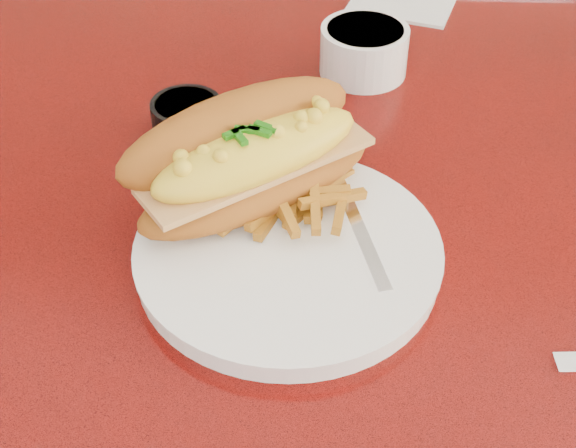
{
  "coord_description": "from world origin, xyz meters",
  "views": [
    {
      "loc": [
        -0.08,
        -0.53,
        1.21
      ],
      "look_at": [
        -0.1,
        -0.08,
        0.81
      ],
      "focal_mm": 50.0,
      "sensor_mm": 36.0,
      "label": 1
    }
  ],
  "objects_px": {
    "gravy_ramekin": "(364,49)",
    "dinner_plate": "(288,253)",
    "fork": "(354,218)",
    "diner_table": "(395,327)",
    "booth_bench_far": "(362,126)",
    "sauce_cup_left": "(187,116)",
    "mac_hoagie": "(250,156)"
  },
  "relations": [
    {
      "from": "gravy_ramekin",
      "to": "dinner_plate",
      "type": "bearing_deg",
      "value": -102.27
    },
    {
      "from": "gravy_ramekin",
      "to": "fork",
      "type": "bearing_deg",
      "value": -92.62
    },
    {
      "from": "diner_table",
      "to": "gravy_ramekin",
      "type": "distance_m",
      "value": 0.28
    },
    {
      "from": "booth_bench_far",
      "to": "dinner_plate",
      "type": "bearing_deg",
      "value": -96.5
    },
    {
      "from": "gravy_ramekin",
      "to": "sauce_cup_left",
      "type": "relative_size",
      "value": 1.28
    },
    {
      "from": "gravy_ramekin",
      "to": "booth_bench_far",
      "type": "bearing_deg",
      "value": 86.33
    },
    {
      "from": "diner_table",
      "to": "mac_hoagie",
      "type": "height_order",
      "value": "mac_hoagie"
    },
    {
      "from": "gravy_ramekin",
      "to": "sauce_cup_left",
      "type": "height_order",
      "value": "gravy_ramekin"
    },
    {
      "from": "sauce_cup_left",
      "to": "gravy_ramekin",
      "type": "bearing_deg",
      "value": 35.48
    },
    {
      "from": "booth_bench_far",
      "to": "dinner_plate",
      "type": "relative_size",
      "value": 3.98
    },
    {
      "from": "mac_hoagie",
      "to": "fork",
      "type": "xyz_separation_m",
      "value": [
        0.08,
        -0.03,
        -0.04
      ]
    },
    {
      "from": "dinner_plate",
      "to": "mac_hoagie",
      "type": "distance_m",
      "value": 0.08
    },
    {
      "from": "dinner_plate",
      "to": "fork",
      "type": "xyz_separation_m",
      "value": [
        0.05,
        0.04,
        0.01
      ]
    },
    {
      "from": "booth_bench_far",
      "to": "sauce_cup_left",
      "type": "relative_size",
      "value": 16.78
    },
    {
      "from": "mac_hoagie",
      "to": "diner_table",
      "type": "bearing_deg",
      "value": -29.51
    },
    {
      "from": "dinner_plate",
      "to": "sauce_cup_left",
      "type": "bearing_deg",
      "value": 121.38
    },
    {
      "from": "fork",
      "to": "sauce_cup_left",
      "type": "relative_size",
      "value": 2.22
    },
    {
      "from": "fork",
      "to": "sauce_cup_left",
      "type": "distance_m",
      "value": 0.2
    },
    {
      "from": "diner_table",
      "to": "fork",
      "type": "xyz_separation_m",
      "value": [
        -0.05,
        -0.04,
        0.18
      ]
    },
    {
      "from": "dinner_plate",
      "to": "mac_hoagie",
      "type": "xyz_separation_m",
      "value": [
        -0.03,
        0.06,
        0.05
      ]
    },
    {
      "from": "booth_bench_far",
      "to": "mac_hoagie",
      "type": "height_order",
      "value": "booth_bench_far"
    },
    {
      "from": "dinner_plate",
      "to": "gravy_ramekin",
      "type": "relative_size",
      "value": 3.3
    },
    {
      "from": "gravy_ramekin",
      "to": "sauce_cup_left",
      "type": "distance_m",
      "value": 0.2
    },
    {
      "from": "booth_bench_far",
      "to": "mac_hoagie",
      "type": "bearing_deg",
      "value": -99.24
    },
    {
      "from": "mac_hoagie",
      "to": "sauce_cup_left",
      "type": "bearing_deg",
      "value": 85.91
    },
    {
      "from": "booth_bench_far",
      "to": "dinner_plate",
      "type": "xyz_separation_m",
      "value": [
        -0.1,
        -0.89,
        0.49
      ]
    },
    {
      "from": "diner_table",
      "to": "mac_hoagie",
      "type": "xyz_separation_m",
      "value": [
        -0.13,
        -0.02,
        0.22
      ]
    },
    {
      "from": "dinner_plate",
      "to": "sauce_cup_left",
      "type": "height_order",
      "value": "sauce_cup_left"
    },
    {
      "from": "diner_table",
      "to": "gravy_ramekin",
      "type": "xyz_separation_m",
      "value": [
        -0.04,
        0.21,
        0.19
      ]
    },
    {
      "from": "dinner_plate",
      "to": "fork",
      "type": "height_order",
      "value": "same"
    },
    {
      "from": "booth_bench_far",
      "to": "fork",
      "type": "xyz_separation_m",
      "value": [
        -0.05,
        -0.85,
        0.5
      ]
    },
    {
      "from": "booth_bench_far",
      "to": "fork",
      "type": "distance_m",
      "value": 0.99
    }
  ]
}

